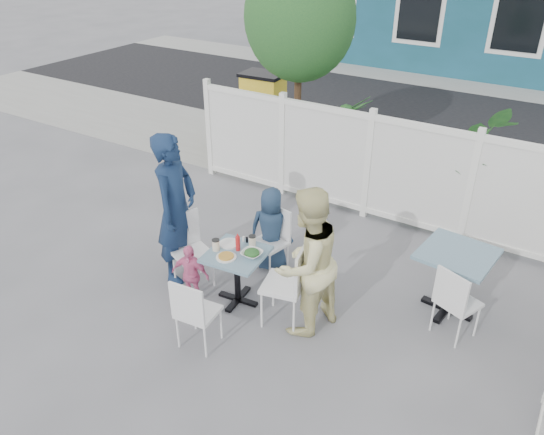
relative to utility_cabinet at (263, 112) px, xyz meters
The scene contains 28 objects.
ground 4.90m from the utility_cabinet, 55.58° to the right, with size 80.00×80.00×0.00m, color slate.
near_sidewalk 2.83m from the utility_cabinet, ahead, with size 24.00×2.60×0.01m, color gray.
street 4.50m from the utility_cabinet, 51.94° to the left, with size 24.00×5.00×0.01m, color black.
far_sidewalk 7.18m from the utility_cabinet, 67.45° to the left, with size 24.00×1.60×0.01m, color gray.
fence_back 3.26m from the utility_cabinet, 29.39° to the right, with size 5.86×0.08×1.60m.
tree 2.33m from the utility_cabinet, 31.53° to the right, with size 1.80×1.62×3.59m.
utility_cabinet is the anchor object (origin of this frame).
potted_shrub_a 2.38m from the utility_cabinet, 22.24° to the right, with size 0.88×0.88×1.57m, color #1C4C23.
potted_shrub_b 4.12m from the utility_cabinet, 14.06° to the right, with size 1.45×1.26×1.61m, color #1C4C23.
main_table 4.93m from the utility_cabinet, 60.82° to the right, with size 0.70×0.70×0.68m.
spare_table 5.55m from the utility_cabinet, 34.82° to the right, with size 0.84×0.84×0.80m.
chair_left 4.61m from the utility_cabinet, 68.55° to the right, with size 0.53×0.54×0.92m.
chair_right 5.31m from the utility_cabinet, 54.05° to the right, with size 0.53×0.54×1.00m.
chair_back 4.27m from the utility_cabinet, 55.59° to the right, with size 0.47×0.46×0.86m.
chair_near 5.74m from the utility_cabinet, 64.38° to the right, with size 0.43×0.42×0.86m.
chair_spare 5.91m from the utility_cabinet, 37.50° to the right, with size 0.51×0.50×0.87m.
man 4.50m from the utility_cabinet, 70.65° to the right, with size 0.69×0.45×1.90m, color #142748.
woman 5.39m from the utility_cabinet, 52.48° to the right, with size 0.82×0.64×1.69m, color #D9CB54.
boy 4.22m from the utility_cabinet, 55.93° to the right, with size 0.55×0.36×1.12m, color #1F334E.
toddler 5.02m from the utility_cabinet, 66.96° to the right, with size 0.46×0.19×0.79m, color pink.
plate_main 5.03m from the utility_cabinet, 61.99° to the right, with size 0.23×0.23×0.01m, color white.
plate_side 4.75m from the utility_cabinet, 62.05° to the right, with size 0.24×0.24×0.02m, color white.
salad_bowl 4.98m from the utility_cabinet, 58.75° to the right, with size 0.23×0.23×0.06m, color white.
coffee_cup_a 4.88m from the utility_cabinet, 63.57° to the right, with size 0.08×0.08×0.13m, color beige.
coffee_cup_b 4.77m from the utility_cabinet, 58.79° to the right, with size 0.08×0.08×0.12m, color beige.
ketchup_bottle 4.87m from the utility_cabinet, 60.66° to the right, with size 0.05×0.05×0.17m, color red.
salt_shaker 4.68m from the utility_cabinet, 60.09° to the right, with size 0.03×0.03×0.06m, color white.
pepper_shaker 4.70m from the utility_cabinet, 59.60° to the right, with size 0.03×0.03×0.07m, color black.
Camera 1 is at (2.64, -4.32, 3.98)m, focal length 35.00 mm.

